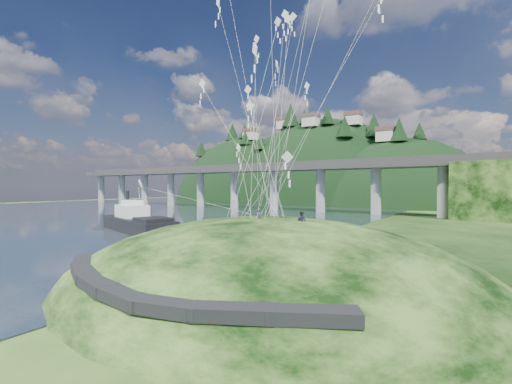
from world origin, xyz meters
The scene contains 10 objects.
ground centered at (0.00, 0.00, 0.00)m, with size 320.00×320.00×0.00m, color black.
water centered at (-72.00, 30.00, 0.01)m, with size 240.00×240.00×0.00m, color #28384A.
grass_hill centered at (8.00, 2.00, -1.50)m, with size 36.00×32.00×13.00m.
footpath centered at (7.46, -9.74, 2.08)m, with size 22.29×5.84×0.83m.
bridge centered at (-26.46, 70.07, 9.70)m, with size 160.00×11.00×15.00m.
far_ridge centered at (-43.58, 122.17, -7.44)m, with size 153.00×70.00×94.50m.
work_barge centered at (-25.14, 14.23, 1.69)m, with size 20.01×10.47×6.76m.
wooden_dock centered at (-3.63, 7.80, 0.45)m, with size 14.18×6.95×1.02m.
kite_flyers centered at (9.79, 1.68, 5.72)m, with size 4.40×1.18×1.66m.
kite_swarm centered at (8.75, 1.31, 18.55)m, with size 20.44×14.38×20.54m.
Camera 1 is at (22.52, -21.71, 7.58)m, focal length 24.00 mm.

